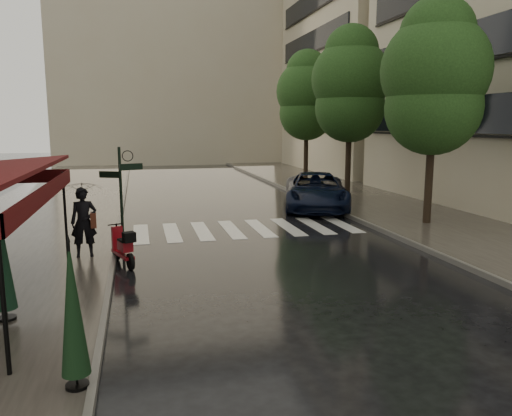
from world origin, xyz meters
name	(u,v)px	position (x,y,z in m)	size (l,w,h in m)	color
ground	(175,287)	(0.00, 0.00, 0.00)	(120.00, 120.00, 0.00)	black
sidewalk_near	(51,208)	(-4.50, 12.00, 0.06)	(6.00, 60.00, 0.12)	#38332D
sidewalk_far	(361,197)	(10.25, 12.00, 0.06)	(5.50, 60.00, 0.12)	#38332D
curb_near	(123,205)	(-1.45, 12.00, 0.07)	(0.12, 60.00, 0.16)	#595651
curb_far	(308,199)	(7.45, 12.00, 0.07)	(0.12, 60.00, 0.16)	#595651
crosswalk	(246,229)	(2.98, 6.00, 0.01)	(7.85, 3.20, 0.01)	silver
signpost	(121,193)	(-1.19, 3.00, 1.83)	(1.17, 0.29, 3.10)	black
haussmann_far	(361,52)	(16.50, 26.00, 9.25)	(8.00, 16.00, 18.50)	tan
backdrop_building	(174,57)	(3.00, 38.00, 10.00)	(22.00, 6.00, 20.00)	tan
tree_near	(435,78)	(9.60, 5.00, 5.32)	(3.80, 3.80, 7.99)	black
tree_mid	(350,85)	(9.50, 12.00, 5.59)	(3.80, 3.80, 8.34)	black
tree_far	(307,96)	(9.70, 19.00, 5.46)	(3.80, 3.80, 8.16)	black
pedestrian_with_umbrella	(82,195)	(-2.21, 2.92, 1.83)	(1.21, 1.23, 2.58)	black
scooter	(123,248)	(-1.17, 2.17, 0.48)	(0.75, 1.50, 1.03)	black
parked_car	(316,191)	(6.92, 9.55, 0.80)	(2.64, 5.73, 1.59)	black
parasol_front	(1,255)	(-3.20, -1.50, 1.35)	(0.41, 0.41, 2.29)	black
parasol_back	(73,309)	(-1.65, -4.36, 1.25)	(0.39, 0.39, 2.10)	black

